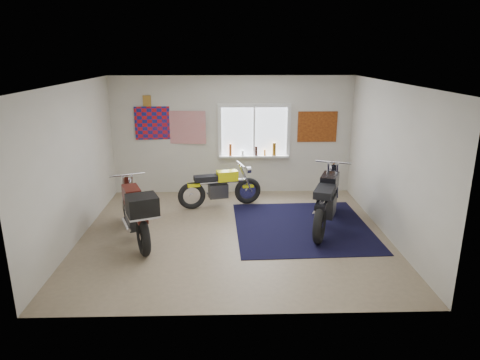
{
  "coord_description": "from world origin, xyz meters",
  "views": [
    {
      "loc": [
        -0.09,
        -7.2,
        3.19
      ],
      "look_at": [
        0.12,
        0.4,
        0.91
      ],
      "focal_mm": 32.0,
      "sensor_mm": 36.0,
      "label": 1
    }
  ],
  "objects_px": {
    "black_chrome_bike": "(327,202)",
    "yellow_triumph": "(220,188)",
    "maroon_tourer": "(136,212)",
    "navy_rug": "(302,227)"
  },
  "relations": [
    {
      "from": "black_chrome_bike",
      "to": "maroon_tourer",
      "type": "distance_m",
      "value": 3.48
    },
    {
      "from": "navy_rug",
      "to": "black_chrome_bike",
      "type": "distance_m",
      "value": 0.67
    },
    {
      "from": "yellow_triumph",
      "to": "navy_rug",
      "type": "bearing_deg",
      "value": -51.39
    },
    {
      "from": "navy_rug",
      "to": "black_chrome_bike",
      "type": "xyz_separation_m",
      "value": [
        0.45,
        0.01,
        0.5
      ]
    },
    {
      "from": "navy_rug",
      "to": "yellow_triumph",
      "type": "relative_size",
      "value": 1.45
    },
    {
      "from": "black_chrome_bike",
      "to": "maroon_tourer",
      "type": "relative_size",
      "value": 1.05
    },
    {
      "from": "navy_rug",
      "to": "maroon_tourer",
      "type": "distance_m",
      "value": 3.09
    },
    {
      "from": "black_chrome_bike",
      "to": "navy_rug",
      "type": "bearing_deg",
      "value": 112.08
    },
    {
      "from": "yellow_triumph",
      "to": "black_chrome_bike",
      "type": "xyz_separation_m",
      "value": [
        2.03,
        -1.19,
        0.1
      ]
    },
    {
      "from": "black_chrome_bike",
      "to": "yellow_triumph",
      "type": "bearing_deg",
      "value": 80.83
    }
  ]
}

